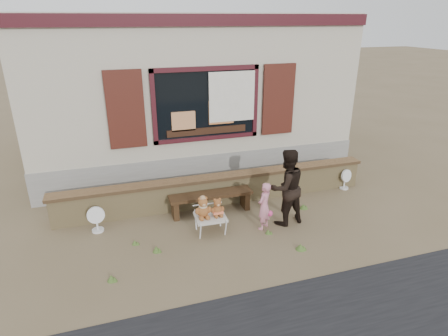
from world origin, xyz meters
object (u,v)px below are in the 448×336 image
object	(u,v)px
bench	(211,198)
child	(264,206)
teddy_bear_left	(203,207)
folding_chair	(210,217)
teddy_bear_right	(217,207)
adult	(286,187)

from	to	relation	value
bench	child	xyz separation A→B (m)	(0.82, -0.93, 0.16)
bench	child	world-z (taller)	child
teddy_bear_left	child	size ratio (longest dim) A/B	0.44
teddy_bear_left	folding_chair	bearing A→B (deg)	0.00
bench	folding_chair	size ratio (longest dim) A/B	2.95
child	folding_chair	bearing A→B (deg)	-47.19
teddy_bear_left	child	world-z (taller)	child
teddy_bear_left	teddy_bear_right	bearing A→B (deg)	-0.00
adult	teddy_bear_right	bearing A→B (deg)	-12.01
bench	teddy_bear_right	xyz separation A→B (m)	(-0.08, -0.77, 0.21)
bench	teddy_bear_right	bearing A→B (deg)	-96.28
teddy_bear_right	adult	size ratio (longest dim) A/B	0.23
bench	folding_chair	bearing A→B (deg)	-106.37
teddy_bear_right	teddy_bear_left	bearing A→B (deg)	180.00
folding_chair	teddy_bear_right	xyz separation A→B (m)	(0.14, -0.01, 0.22)
bench	teddy_bear_left	world-z (taller)	teddy_bear_left
teddy_bear_left	adult	bearing A→B (deg)	-0.89
folding_chair	teddy_bear_left	bearing A→B (deg)	-180.00
bench	adult	world-z (taller)	adult
folding_chair	adult	bearing A→B (deg)	-0.97
teddy_bear_left	teddy_bear_right	xyz separation A→B (m)	(0.28, -0.01, -0.03)
folding_chair	adult	size ratio (longest dim) A/B	0.38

